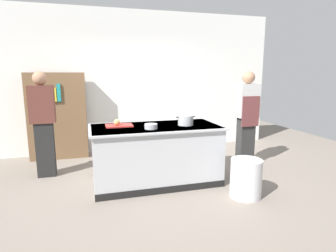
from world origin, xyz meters
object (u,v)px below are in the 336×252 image
at_px(mixing_bowl, 151,126).
at_px(person_chef, 247,116).
at_px(bookshelf, 58,116).
at_px(stock_pot, 186,120).
at_px(onion, 117,122).
at_px(person_guest, 43,122).
at_px(trash_bin, 246,178).

distance_m(mixing_bowl, person_chef, 2.00).
bearing_deg(bookshelf, stock_pot, -42.52).
bearing_deg(mixing_bowl, stock_pot, 13.94).
height_order(onion, person_guest, person_guest).
distance_m(person_guest, bookshelf, 1.02).
distance_m(onion, stock_pot, 1.04).
xyz_separation_m(onion, mixing_bowl, (0.45, -0.31, -0.03)).
height_order(onion, stock_pot, stock_pot).
bearing_deg(bookshelf, onion, -59.60).
relative_size(trash_bin, person_guest, 0.31).
bearing_deg(stock_pot, bookshelf, 137.48).
distance_m(onion, person_chef, 2.38).
relative_size(mixing_bowl, person_chef, 0.11).
bearing_deg(onion, person_guest, 148.78).
xyz_separation_m(onion, trash_bin, (1.64, -0.96, -0.70)).
xyz_separation_m(trash_bin, person_guest, (-2.75, 1.63, 0.64)).
bearing_deg(trash_bin, bookshelf, 134.82).
xyz_separation_m(person_chef, bookshelf, (-3.35, 1.42, -0.06)).
bearing_deg(stock_pot, trash_bin, -52.50).
relative_size(trash_bin, person_chef, 0.31).
bearing_deg(mixing_bowl, trash_bin, -28.69).
distance_m(trash_bin, bookshelf, 3.78).
relative_size(person_chef, person_guest, 1.00).
distance_m(onion, person_guest, 1.30).
xyz_separation_m(onion, person_guest, (-1.11, 0.67, -0.06)).
xyz_separation_m(onion, bookshelf, (-0.99, 1.69, -0.11)).
distance_m(onion, mixing_bowl, 0.55).
xyz_separation_m(mixing_bowl, trash_bin, (1.19, -0.65, -0.67)).
relative_size(trash_bin, bookshelf, 0.31).
relative_size(stock_pot, trash_bin, 0.56).
relative_size(onion, person_chef, 0.05).
bearing_deg(person_guest, onion, 70.40).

